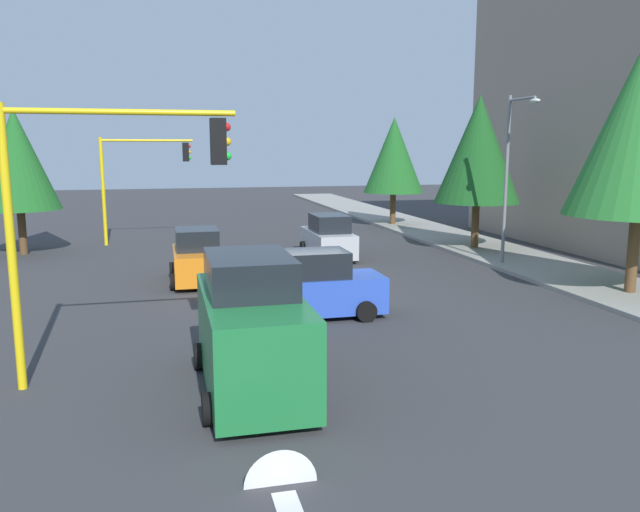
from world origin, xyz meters
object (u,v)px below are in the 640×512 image
(traffic_signal_near_right, at_px, (102,189))
(car_orange, at_px, (198,258))
(tree_roadside_mid, at_px, (478,150))
(car_silver, at_px, (328,238))
(tree_roadside_far, at_px, (394,155))
(car_blue, at_px, (318,287))
(delivery_van_green, at_px, (252,329))
(tree_opposite_side, at_px, (17,160))
(traffic_signal_far_right, at_px, (140,169))
(street_lamp_curbside, at_px, (512,162))

(traffic_signal_near_right, height_order, car_orange, traffic_signal_near_right)
(traffic_signal_near_right, bearing_deg, tree_roadside_mid, 131.70)
(car_orange, bearing_deg, car_silver, 123.31)
(car_orange, xyz_separation_m, car_silver, (-3.95, 6.01, 0.00))
(tree_roadside_far, bearing_deg, car_blue, -25.95)
(traffic_signal_near_right, distance_m, car_orange, 10.50)
(tree_roadside_mid, bearing_deg, delivery_van_green, -40.39)
(traffic_signal_near_right, relative_size, car_orange, 1.59)
(car_blue, bearing_deg, car_silver, 163.73)
(car_silver, bearing_deg, car_orange, -56.69)
(traffic_signal_near_right, xyz_separation_m, tree_roadside_mid, (-14.00, 15.71, 0.76))
(tree_roadside_mid, relative_size, car_blue, 1.98)
(delivery_van_green, height_order, car_silver, delivery_van_green)
(traffic_signal_near_right, distance_m, car_silver, 16.33)
(car_blue, bearing_deg, delivery_van_green, -27.27)
(tree_roadside_far, height_order, car_blue, tree_roadside_far)
(tree_roadside_far, relative_size, tree_opposite_side, 1.01)
(delivery_van_green, bearing_deg, traffic_signal_near_right, -112.12)
(traffic_signal_far_right, distance_m, tree_opposite_side, 5.73)
(street_lamp_curbside, bearing_deg, car_blue, -59.26)
(street_lamp_curbside, xyz_separation_m, tree_roadside_far, (-14.39, 0.30, 0.10))
(car_orange, bearing_deg, traffic_signal_far_right, -167.66)
(street_lamp_curbside, height_order, car_orange, street_lamp_curbside)
(street_lamp_curbside, height_order, delivery_van_green, street_lamp_curbside)
(car_orange, height_order, car_silver, same)
(car_silver, bearing_deg, street_lamp_curbside, 58.30)
(car_orange, bearing_deg, tree_opposite_side, -137.43)
(tree_roadside_far, distance_m, car_silver, 12.91)
(street_lamp_curbside, distance_m, tree_roadside_far, 14.39)
(tree_opposite_side, bearing_deg, tree_roadside_far, 106.31)
(traffic_signal_near_right, height_order, tree_roadside_far, tree_roadside_far)
(traffic_signal_far_right, bearing_deg, traffic_signal_near_right, -0.15)
(street_lamp_curbside, bearing_deg, tree_roadside_far, 178.81)
(tree_roadside_far, height_order, tree_opposite_side, tree_roadside_far)
(delivery_van_green, bearing_deg, car_silver, 159.72)
(delivery_van_green, bearing_deg, tree_roadside_mid, 139.61)
(traffic_signal_near_right, height_order, tree_opposite_side, tree_opposite_side)
(traffic_signal_far_right, xyz_separation_m, car_silver, (6.31, 8.25, -2.96))
(street_lamp_curbside, xyz_separation_m, car_silver, (-4.08, -6.61, -3.45))
(tree_opposite_side, bearing_deg, traffic_signal_near_right, 16.37)
(delivery_van_green, xyz_separation_m, car_silver, (-14.84, 5.48, -0.39))
(tree_roadside_far, relative_size, car_orange, 1.87)
(tree_opposite_side, height_order, car_silver, tree_opposite_side)
(street_lamp_curbside, relative_size, tree_roadside_mid, 0.95)
(tree_roadside_far, height_order, delivery_van_green, tree_roadside_far)
(tree_roadside_mid, xyz_separation_m, car_blue, (10.00, -10.23, -3.94))
(traffic_signal_far_right, height_order, car_blue, traffic_signal_far_right)
(traffic_signal_far_right, height_order, tree_opposite_side, tree_opposite_side)
(traffic_signal_near_right, bearing_deg, street_lamp_curbside, 122.80)
(street_lamp_curbside, xyz_separation_m, tree_roadside_mid, (-4.39, 0.80, 0.48))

